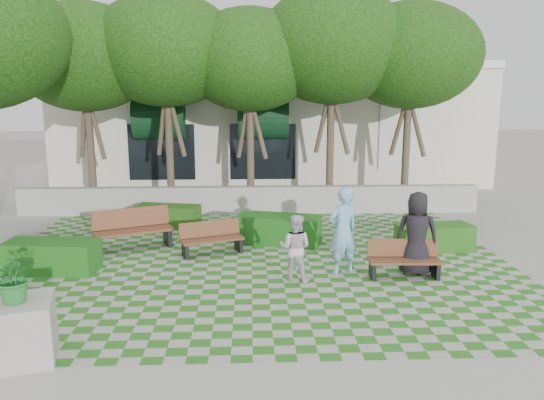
{
  "coord_description": "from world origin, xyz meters",
  "views": [
    {
      "loc": [
        -0.02,
        -10.87,
        3.92
      ],
      "look_at": [
        0.5,
        1.5,
        1.4
      ],
      "focal_mm": 35.0,
      "sensor_mm": 36.0,
      "label": 1
    }
  ],
  "objects_px": {
    "person_blue": "(343,231)",
    "bench_east": "(404,260)",
    "person_white": "(295,248)",
    "planter_front": "(19,318)",
    "bench_west": "(133,230)",
    "hedge_west": "(52,257)",
    "hedge_east": "(434,238)",
    "hedge_midright": "(279,230)",
    "bench_mid": "(212,239)",
    "hedge_midleft": "(168,216)",
    "person_dark": "(417,234)"
  },
  "relations": [
    {
      "from": "person_blue",
      "to": "bench_east",
      "type": "bearing_deg",
      "value": 145.75
    },
    {
      "from": "bench_east",
      "to": "person_white",
      "type": "xyz_separation_m",
      "value": [
        -2.36,
        -0.09,
        0.33
      ]
    },
    {
      "from": "planter_front",
      "to": "bench_west",
      "type": "bearing_deg",
      "value": 85.83
    },
    {
      "from": "hedge_west",
      "to": "person_white",
      "type": "xyz_separation_m",
      "value": [
        5.35,
        -0.75,
        0.37
      ]
    },
    {
      "from": "hedge_east",
      "to": "bench_east",
      "type": "bearing_deg",
      "value": -124.83
    },
    {
      "from": "hedge_east",
      "to": "person_white",
      "type": "relative_size",
      "value": 1.31
    },
    {
      "from": "hedge_east",
      "to": "hedge_midright",
      "type": "height_order",
      "value": "hedge_midright"
    },
    {
      "from": "bench_east",
      "to": "bench_mid",
      "type": "bearing_deg",
      "value": 158.73
    },
    {
      "from": "hedge_midright",
      "to": "hedge_midleft",
      "type": "relative_size",
      "value": 1.16
    },
    {
      "from": "bench_mid",
      "to": "person_blue",
      "type": "relative_size",
      "value": 0.83
    },
    {
      "from": "person_dark",
      "to": "hedge_midright",
      "type": "bearing_deg",
      "value": -28.71
    },
    {
      "from": "bench_mid",
      "to": "bench_west",
      "type": "bearing_deg",
      "value": 144.68
    },
    {
      "from": "person_dark",
      "to": "bench_mid",
      "type": "bearing_deg",
      "value": -7.15
    },
    {
      "from": "bench_east",
      "to": "hedge_midright",
      "type": "bearing_deg",
      "value": 135.37
    },
    {
      "from": "bench_west",
      "to": "planter_front",
      "type": "xyz_separation_m",
      "value": [
        -0.42,
        -5.74,
        0.19
      ]
    },
    {
      "from": "hedge_midleft",
      "to": "hedge_west",
      "type": "height_order",
      "value": "hedge_west"
    },
    {
      "from": "planter_front",
      "to": "person_dark",
      "type": "xyz_separation_m",
      "value": [
        6.99,
        3.54,
        0.24
      ]
    },
    {
      "from": "bench_west",
      "to": "person_dark",
      "type": "distance_m",
      "value": 6.95
    },
    {
      "from": "hedge_east",
      "to": "hedge_west",
      "type": "height_order",
      "value": "hedge_west"
    },
    {
      "from": "person_dark",
      "to": "person_white",
      "type": "xyz_separation_m",
      "value": [
        -2.66,
        -0.25,
        -0.21
      ]
    },
    {
      "from": "bench_west",
      "to": "hedge_west",
      "type": "height_order",
      "value": "bench_west"
    },
    {
      "from": "bench_west",
      "to": "hedge_east",
      "type": "bearing_deg",
      "value": -26.81
    },
    {
      "from": "bench_west",
      "to": "person_dark",
      "type": "relative_size",
      "value": 1.11
    },
    {
      "from": "hedge_east",
      "to": "planter_front",
      "type": "xyz_separation_m",
      "value": [
        -8.03,
        -5.3,
        0.35
      ]
    },
    {
      "from": "hedge_midright",
      "to": "person_dark",
      "type": "relative_size",
      "value": 1.17
    },
    {
      "from": "hedge_east",
      "to": "person_blue",
      "type": "relative_size",
      "value": 0.97
    },
    {
      "from": "bench_mid",
      "to": "hedge_midleft",
      "type": "relative_size",
      "value": 0.87
    },
    {
      "from": "bench_east",
      "to": "hedge_east",
      "type": "bearing_deg",
      "value": 57.32
    },
    {
      "from": "person_blue",
      "to": "person_white",
      "type": "bearing_deg",
      "value": -3.12
    },
    {
      "from": "hedge_east",
      "to": "person_white",
      "type": "bearing_deg",
      "value": -151.41
    },
    {
      "from": "hedge_east",
      "to": "hedge_midright",
      "type": "distance_m",
      "value": 3.96
    },
    {
      "from": "hedge_east",
      "to": "hedge_midleft",
      "type": "distance_m",
      "value": 7.57
    },
    {
      "from": "person_white",
      "to": "person_blue",
      "type": "bearing_deg",
      "value": -141.7
    },
    {
      "from": "bench_west",
      "to": "hedge_midright",
      "type": "height_order",
      "value": "bench_west"
    },
    {
      "from": "person_blue",
      "to": "hedge_midright",
      "type": "bearing_deg",
      "value": -84.63
    },
    {
      "from": "bench_mid",
      "to": "planter_front",
      "type": "bearing_deg",
      "value": -135.84
    },
    {
      "from": "hedge_east",
      "to": "person_dark",
      "type": "distance_m",
      "value": 2.13
    },
    {
      "from": "bench_mid",
      "to": "hedge_midleft",
      "type": "distance_m",
      "value": 3.13
    },
    {
      "from": "bench_east",
      "to": "hedge_midleft",
      "type": "distance_m",
      "value": 7.35
    },
    {
      "from": "hedge_midleft",
      "to": "person_white",
      "type": "height_order",
      "value": "person_white"
    },
    {
      "from": "bench_mid",
      "to": "person_white",
      "type": "xyz_separation_m",
      "value": [
        1.9,
        -1.93,
        0.33
      ]
    },
    {
      "from": "hedge_midleft",
      "to": "person_white",
      "type": "bearing_deg",
      "value": -54.12
    },
    {
      "from": "hedge_west",
      "to": "person_dark",
      "type": "height_order",
      "value": "person_dark"
    },
    {
      "from": "hedge_midright",
      "to": "bench_mid",
      "type": "bearing_deg",
      "value": -153.1
    },
    {
      "from": "hedge_midleft",
      "to": "bench_west",
      "type": "bearing_deg",
      "value": -103.44
    },
    {
      "from": "person_white",
      "to": "bench_west",
      "type": "bearing_deg",
      "value": -12.68
    },
    {
      "from": "hedge_west",
      "to": "person_dark",
      "type": "xyz_separation_m",
      "value": [
        8.01,
        -0.5,
        0.57
      ]
    },
    {
      "from": "hedge_east",
      "to": "hedge_midleft",
      "type": "bearing_deg",
      "value": 159.36
    },
    {
      "from": "bench_east",
      "to": "hedge_midleft",
      "type": "relative_size",
      "value": 0.83
    },
    {
      "from": "bench_west",
      "to": "person_white",
      "type": "relative_size",
      "value": 1.43
    }
  ]
}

